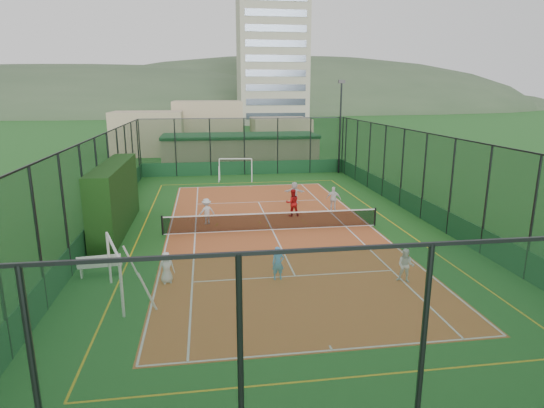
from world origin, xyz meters
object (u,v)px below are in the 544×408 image
Objects in this scene: child_far_back at (294,193)px; white_bench at (100,264)px; child_far_right at (334,199)px; futsal_goal_near at (115,272)px; futsal_goal_far at (236,170)px; child_near_right at (406,266)px; floodlight_ne at (340,127)px; child_near_mid at (278,263)px; clubhouse at (240,150)px; apartment_tower at (272,56)px; child_far_left at (207,211)px; coach at (292,203)px; child_near_left at (166,268)px.

white_bench is at bearing 61.04° from child_far_back.
child_far_right reaches higher than child_far_back.
futsal_goal_near is at bearing 62.98° from child_far_right.
futsal_goal_near is 2.16× the size of child_far_back.
futsal_goal_far is (6.82, 19.60, 0.43)m from white_bench.
futsal_goal_far is 2.06× the size of child_near_right.
child_near_right is at bearing -100.42° from floodlight_ne.
clubhouse is at bearing 85.59° from child_near_mid.
white_bench is 1.09× the size of child_far_right.
child_far_left is (-15.48, -80.40, -14.25)m from apartment_tower.
apartment_tower is 78.27m from child_far_back.
coach is (-2.55, 10.17, 0.14)m from child_near_right.
child_near_left reaches higher than white_bench.
child_near_mid is 0.98× the size of child_near_right.
apartment_tower is 20.30× the size of child_far_left.
coach is at bearing -116.54° from floodlight_ne.
floodlight_ne is 19.56m from child_far_left.
child_far_right is (5.09, 9.97, 0.11)m from child_near_mid.
child_far_back is (-6.28, -10.95, -3.38)m from floodlight_ne.
child_near_right is at bearing -70.66° from futsal_goal_far.
child_near_right is (-7.84, -89.57, -14.31)m from apartment_tower.
child_far_back is at bearing -119.84° from floodlight_ne.
clubhouse is 12.17× the size of child_near_left.
coach is (8.39, 10.03, -0.19)m from futsal_goal_near.
apartment_tower is 70.21m from futsal_goal_far.
apartment_tower is 17.79× the size of white_bench.
futsal_goal_near is at bearing 69.36° from child_far_back.
child_far_left is (1.60, 7.89, 0.11)m from child_near_left.
child_far_back is (-2.04, 2.26, -0.04)m from child_far_right.
child_near_right is (10.94, -0.13, -0.33)m from futsal_goal_near.
apartment_tower is at bearing 78.88° from child_near_mid.
child_far_left is (3.30, 9.04, -0.27)m from futsal_goal_near.
child_far_left is at bearing -94.80° from futsal_goal_far.
floodlight_ne is 16.00m from coach.
child_near_right is 11.93m from child_far_left.
floodlight_ne is 0.54× the size of clubhouse.
child_near_left is 0.76× the size of coach.
child_near_left is 4.36m from child_near_mid.
clubhouse is at bearing 63.63° from child_near_left.
floodlight_ne is at bearing -92.98° from apartment_tower.
clubhouse is 28.60m from child_near_mid.
clubhouse is 28.27m from white_bench.
child_near_mid is 0.90× the size of child_far_left.
futsal_goal_near is at bearing -101.86° from apartment_tower.
child_near_left is (-17.09, -88.29, -14.37)m from apartment_tower.
floodlight_ne is at bearing 65.13° from child_near_mid.
child_near_right is at bearing 107.72° from child_far_right.
child_near_right is (4.16, -29.57, -0.89)m from clubhouse.
apartment_tower reaches higher than child_near_mid.
clubhouse is at bearing 130.77° from child_near_right.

